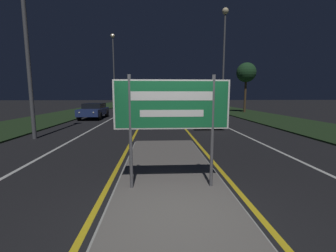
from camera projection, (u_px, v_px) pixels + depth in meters
ground_plane at (176, 219)px, 3.79m from camera, size 160.00×160.00×0.00m
median_island at (172, 189)px, 4.89m from camera, size 2.52×9.97×0.10m
verge_left at (67, 115)px, 23.06m from camera, size 5.00×100.00×0.08m
verge_right at (248, 114)px, 24.06m from camera, size 5.00×100.00×0.08m
centre_line_yellow_left at (147, 111)px, 28.43m from camera, size 0.12×70.00×0.01m
centre_line_yellow_right at (170, 111)px, 28.58m from camera, size 0.12×70.00×0.01m
lane_line_white_left at (125, 111)px, 28.29m from camera, size 0.12×70.00×0.01m
lane_line_white_right at (191, 111)px, 28.73m from camera, size 0.12×70.00×0.01m
edge_line_white_left at (101, 111)px, 28.13m from camera, size 0.10×70.00×0.01m
edge_line_white_right at (215, 111)px, 28.89m from camera, size 0.10×70.00×0.01m
highway_sign at (172, 109)px, 4.64m from camera, size 2.40×0.07×2.39m
streetlight_left_near at (23, 2)px, 9.83m from camera, size 0.56×0.56×9.18m
streetlight_left_far at (113, 59)px, 32.14m from camera, size 0.59×0.59×10.59m
streetlight_right_near at (224, 42)px, 22.12m from camera, size 0.63×0.63×10.41m
car_receding_0 at (203, 114)px, 15.12m from camera, size 1.98×4.84×1.42m
car_receding_1 at (205, 106)px, 26.98m from camera, size 1.86×4.78×1.32m
car_receding_2 at (192, 103)px, 36.33m from camera, size 1.90×4.82×1.43m
car_receding_3 at (186, 101)px, 46.14m from camera, size 1.97×4.07×1.43m
car_approaching_0 at (94, 110)px, 19.55m from camera, size 1.90×4.20×1.32m
roadside_palm_right at (246, 73)px, 24.96m from camera, size 2.15×2.15×5.52m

